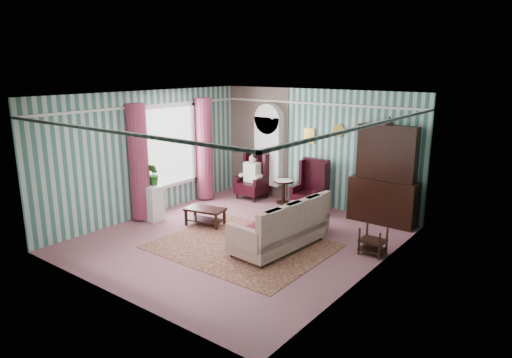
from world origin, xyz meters
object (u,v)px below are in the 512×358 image
Objects in this scene: floral_armchair at (309,208)px; plant_stand at (151,203)px; wingback_right at (309,186)px; sofa at (278,221)px; coffee_table at (205,217)px; round_side_table at (283,192)px; bookcase at (269,156)px; dresser_hutch at (385,171)px; nest_table at (373,241)px; seated_woman at (252,177)px; wingback_left at (252,176)px.

plant_stand is at bearing 115.67° from floral_armchair.
wingback_right is 2.51m from sofa.
coffee_table is (-2.02, -1.06, -0.31)m from floral_armchair.
floral_armchair is 1.17× the size of coffee_table.
bookcase is at bearing 159.73° from round_side_table.
floral_armchair is (3.28, 1.53, 0.11)m from plant_stand.
round_side_table is 0.59× the size of floral_armchair.
bookcase is 3.39m from plant_stand.
wingback_right is 3.76m from plant_stand.
dresser_hutch reaches higher than nest_table.
sofa is (-1.57, -0.85, 0.28)m from nest_table.
plant_stand is at bearing -108.49° from bookcase.
sofa is (2.25, -2.79, -0.57)m from bookcase.
wingback_right reaches higher than coffee_table.
plant_stand is (-2.55, -2.75, -0.22)m from wingback_right.
wingback_right is (1.50, -0.39, -0.50)m from bookcase.
seated_woman is 2.87m from plant_stand.
coffee_table is at bearing -168.57° from nest_table.
seated_woman reaches higher than coffee_table.
round_side_table is 0.75× the size of plant_stand.
plant_stand is at bearing -106.22° from seated_woman.
round_side_table is (-2.60, -0.12, -0.88)m from dresser_hutch.
dresser_hutch is 4.09m from coffee_table.
dresser_hutch is 1.17× the size of sofa.
coffee_table is at bearing 118.33° from floral_armchair.
dresser_hutch reaches higher than plant_stand.
wingback_right is at bearing 60.44° from coffee_table.
round_side_table is at bearing 49.63° from floral_armchair.
sofa is at bearing -72.64° from wingback_right.
floral_armchair is (2.23, -1.61, -0.61)m from bookcase.
bookcase reaches higher than round_side_table.
nest_table is at bearing -72.61° from dresser_hutch.
dresser_hutch reaches higher than seated_woman.
floral_armchair is at bearing -26.24° from seated_woman.
sofa reaches higher than coffee_table.
sofa is at bearing -110.54° from dresser_hutch.
dresser_hutch is at bearing 35.08° from plant_stand.
plant_stand reaches higher than coffee_table.
wingback_left is 2.31× the size of nest_table.
seated_woman is at bearing 159.15° from nest_table.
dresser_hutch is 3.56m from seated_woman.
wingback_right is at bearing 22.31° from sofa.
seated_woman is at bearing -122.66° from bookcase.
bookcase is at bearing 57.34° from wingback_left.
dresser_hutch is (3.25, -0.12, 0.06)m from bookcase.
sofa is (3.30, 0.35, 0.15)m from plant_stand.
bookcase is at bearing 57.34° from seated_woman.
dresser_hutch is 4.37× the size of nest_table.
nest_table is 0.68× the size of plant_stand.
floral_armchair is at bearing -59.25° from wingback_right.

